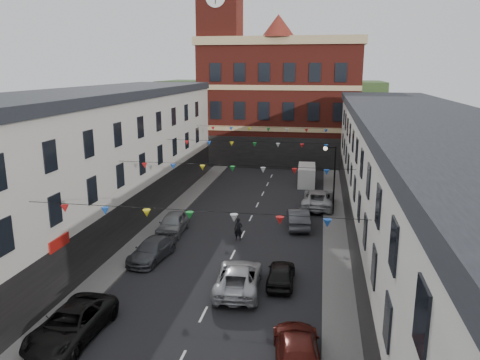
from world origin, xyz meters
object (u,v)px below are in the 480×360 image
Objects in this scene: car_right_e at (298,217)px; car_left_d at (152,250)px; car_right_f at (318,199)px; car_left_e at (173,223)px; moving_car at (238,278)px; white_van at (307,175)px; pedestrian at (238,229)px; car_right_d at (281,274)px; car_left_c at (71,324)px; street_lamp at (332,171)px; car_right_c at (297,349)px.

car_left_d is at bearing 34.83° from car_right_e.
car_right_f is (10.60, 13.85, 0.16)m from car_left_d.
moving_car is at bearing -53.93° from car_left_e.
white_van is at bearing -100.31° from moving_car.
white_van reaches higher than car_left_d.
pedestrian is at bearing -10.06° from car_left_e.
car_right_d is at bearing -6.49° from car_left_d.
car_right_e is (9.51, 17.74, 0.02)m from car_left_c.
pedestrian is (5.00, 4.40, 0.19)m from car_left_d.
street_lamp is 3.50× the size of pedestrian.
car_left_c is 1.16× the size of car_left_d.
car_left_c is 25.80m from car_right_f.
car_right_c is 1.04× the size of white_van.
car_right_e is 11.87m from moving_car.
car_right_e is at bearing -107.17° from moving_car.
car_right_d is at bearing -57.70° from pedestrian.
pedestrian reaches higher than car_left_d.
pedestrian is at bearing -61.37° from car_right_d.
street_lamp is at bearing -134.00° from car_right_e.
car_right_e is at bearing -92.28° from white_van.
white_van is at bearing 74.93° from car_left_d.
car_left_d reaches higher than car_right_d.
car_left_e reaches higher than car_left_d.
car_right_e is at bearing 46.00° from pedestrian.
street_lamp is 10.32m from pedestrian.
moving_car is at bearing 69.39° from car_right_e.
car_right_e is (-2.54, -3.42, -3.14)m from street_lamp.
moving_car is (-5.27, -14.97, -3.16)m from street_lamp.
car_right_d is 0.82× the size of white_van.
white_van reaches higher than car_right_d.
car_right_d is at bearing -41.29° from car_left_e.
car_left_e is 0.76× the size of car_right_f.
car_left_c is at bearing 54.45° from car_right_e.
car_right_c is 1.05× the size of car_right_e.
car_right_d is at bearing -86.66° from car_right_c.
moving_car is at bearing -98.06° from white_van.
car_right_d is at bearing 85.29° from car_right_f.
car_left_e is 5.27m from pedestrian.
car_right_f is at bearing 36.82° from car_left_e.
car_left_c is 14.89m from pedestrian.
car_right_c is at bearing -90.23° from white_van.
car_right_f is 1.27× the size of white_van.
car_left_c is at bearing -108.40° from pedestrian.
car_right_d is 0.65× the size of car_right_f.
car_right_c is at bearing 116.22° from moving_car.
car_right_e is 5.64m from pedestrian.
car_left_d is 1.02× the size of car_left_e.
pedestrian reaches higher than car_right_f.
pedestrian is (5.22, -0.74, 0.09)m from car_left_e.
street_lamp is 1.23× the size of car_right_c.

